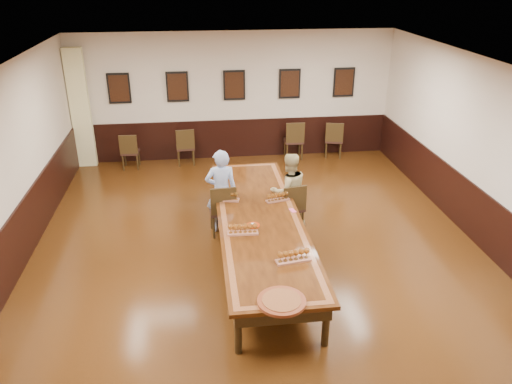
{
  "coord_description": "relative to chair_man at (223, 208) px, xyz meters",
  "views": [
    {
      "loc": [
        -0.97,
        -7.39,
        4.65
      ],
      "look_at": [
        0.0,
        0.5,
        1.0
      ],
      "focal_mm": 35.0,
      "sensor_mm": 36.0,
      "label": 1
    }
  ],
  "objects": [
    {
      "name": "spare_chair_a",
      "position": [
        -2.06,
        3.57,
        -0.05
      ],
      "size": [
        0.44,
        0.47,
        0.91
      ],
      "primitive_type": null,
      "rotation": [
        0.0,
        0.0,
        3.12
      ],
      "color": "black",
      "rests_on": "floor"
    },
    {
      "name": "floor",
      "position": [
        0.58,
        -0.92,
        -0.52
      ],
      "size": [
        8.0,
        10.0,
        0.02
      ],
      "primitive_type": "cube",
      "color": "black",
      "rests_on": "ground"
    },
    {
      "name": "posters",
      "position": [
        0.58,
        4.02,
        1.39
      ],
      "size": [
        6.14,
        0.04,
        0.74
      ],
      "color": "black",
      "rests_on": "wall_back"
    },
    {
      "name": "curtain",
      "position": [
        -3.17,
        3.9,
        0.94
      ],
      "size": [
        0.45,
        0.18,
        2.9
      ],
      "primitive_type": "cube",
      "color": "beige",
      "rests_on": "floor"
    },
    {
      "name": "spare_chair_c",
      "position": [
        2.08,
        3.78,
        -0.0
      ],
      "size": [
        0.49,
        0.53,
        1.01
      ],
      "primitive_type": null,
      "rotation": [
        0.0,
        0.0,
        3.11
      ],
      "color": "black",
      "rests_on": "floor"
    },
    {
      "name": "chair_man",
      "position": [
        0.0,
        0.0,
        0.0
      ],
      "size": [
        0.51,
        0.55,
        1.01
      ],
      "primitive_type": null,
      "rotation": [
        0.0,
        0.0,
        3.21
      ],
      "color": "black",
      "rests_on": "floor"
    },
    {
      "name": "wall_back",
      "position": [
        0.58,
        4.09,
        1.09
      ],
      "size": [
        8.0,
        0.02,
        3.2
      ],
      "primitive_type": "cube",
      "color": "beige",
      "rests_on": "floor"
    },
    {
      "name": "flight_a",
      "position": [
        0.07,
        -0.18,
        0.33
      ],
      "size": [
        0.5,
        0.25,
        0.18
      ],
      "color": "brown",
      "rests_on": "conference_table"
    },
    {
      "name": "flight_c",
      "position": [
        0.24,
        -1.44,
        0.33
      ],
      "size": [
        0.49,
        0.17,
        0.18
      ],
      "color": "brown",
      "rests_on": "conference_table"
    },
    {
      "name": "spare_chair_b",
      "position": [
        -0.71,
        3.69,
        -0.03
      ],
      "size": [
        0.48,
        0.52,
        0.96
      ],
      "primitive_type": null,
      "rotation": [
        0.0,
        0.0,
        3.22
      ],
      "color": "black",
      "rests_on": "floor"
    },
    {
      "name": "chair_woman",
      "position": [
        1.29,
        0.01,
        -0.03
      ],
      "size": [
        0.54,
        0.57,
        0.95
      ],
      "primitive_type": null,
      "rotation": [
        0.0,
        0.0,
        3.35
      ],
      "color": "black",
      "rests_on": "floor"
    },
    {
      "name": "wall_right",
      "position": [
        4.59,
        -0.92,
        1.09
      ],
      "size": [
        0.02,
        10.0,
        3.2
      ],
      "primitive_type": "cube",
      "color": "beige",
      "rests_on": "floor"
    },
    {
      "name": "person_man",
      "position": [
        -0.01,
        0.11,
        0.3
      ],
      "size": [
        0.61,
        0.43,
        1.62
      ],
      "primitive_type": "imported",
      "rotation": [
        0.0,
        0.0,
        3.21
      ],
      "color": "#4D70C1",
      "rests_on": "floor"
    },
    {
      "name": "carved_platter",
      "position": [
        0.55,
        -3.25,
        0.27
      ],
      "size": [
        0.64,
        0.64,
        0.05
      ],
      "color": "maroon",
      "rests_on": "conference_table"
    },
    {
      "name": "person_woman",
      "position": [
        1.27,
        0.11,
        0.24
      ],
      "size": [
        0.84,
        0.72,
        1.49
      ],
      "primitive_type": "imported",
      "rotation": [
        0.0,
        0.0,
        3.35
      ],
      "color": "tan",
      "rests_on": "floor"
    },
    {
      "name": "conference_table",
      "position": [
        0.58,
        -0.92,
        0.1
      ],
      "size": [
        1.4,
        5.0,
        0.76
      ],
      "color": "black",
      "rests_on": "floor"
    },
    {
      "name": "red_plate_grp",
      "position": [
        0.43,
        -1.19,
        0.25
      ],
      "size": [
        0.22,
        0.22,
        0.03
      ],
      "color": "#AD2F0B",
      "rests_on": "conference_table"
    },
    {
      "name": "ceiling",
      "position": [
        0.58,
        -0.92,
        2.7
      ],
      "size": [
        8.0,
        10.0,
        0.02
      ],
      "primitive_type": "cube",
      "color": "white",
      "rests_on": "floor"
    },
    {
      "name": "spare_chair_d",
      "position": [
        3.14,
        3.78,
        -0.03
      ],
      "size": [
        0.55,
        0.58,
        0.96
      ],
      "primitive_type": null,
      "rotation": [
        0.0,
        0.0,
        2.9
      ],
      "color": "black",
      "rests_on": "floor"
    },
    {
      "name": "flight_b",
      "position": [
        0.99,
        -0.31,
        0.32
      ],
      "size": [
        0.45,
        0.24,
        0.16
      ],
      "color": "brown",
      "rests_on": "conference_table"
    },
    {
      "name": "wainscoting",
      "position": [
        0.58,
        -0.92,
        -0.01
      ],
      "size": [
        8.0,
        10.0,
        1.0
      ],
      "color": "black",
      "rests_on": "floor"
    },
    {
      "name": "flight_d",
      "position": [
        0.88,
        -2.32,
        0.33
      ],
      "size": [
        0.53,
        0.24,
        0.19
      ],
      "color": "brown",
      "rests_on": "conference_table"
    },
    {
      "name": "pink_phone",
      "position": [
        1.18,
        -0.73,
        0.25
      ],
      "size": [
        0.11,
        0.17,
        0.01
      ],
      "primitive_type": "cube",
      "rotation": [
        0.0,
        0.0,
        0.26
      ],
      "color": "#FA538C",
      "rests_on": "conference_table"
    }
  ]
}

